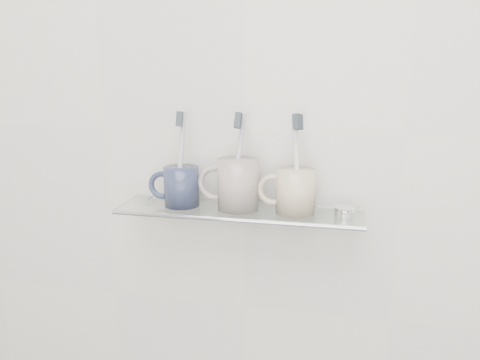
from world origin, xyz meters
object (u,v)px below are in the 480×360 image
(shelf_glass, at_px, (239,211))
(mug_right, at_px, (296,191))
(mug_center, at_px, (238,184))
(mug_left, at_px, (182,186))

(shelf_glass, relative_size, mug_right, 5.68)
(shelf_glass, height_order, mug_center, mug_center)
(mug_left, bearing_deg, mug_center, 1.36)
(mug_center, bearing_deg, mug_right, -21.81)
(shelf_glass, bearing_deg, mug_center, 113.26)
(mug_right, bearing_deg, mug_left, -163.48)
(mug_center, relative_size, mug_right, 1.17)
(shelf_glass, xyz_separation_m, mug_left, (-0.12, 0.00, 0.04))
(mug_left, height_order, mug_center, mug_center)
(shelf_glass, relative_size, mug_center, 4.85)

